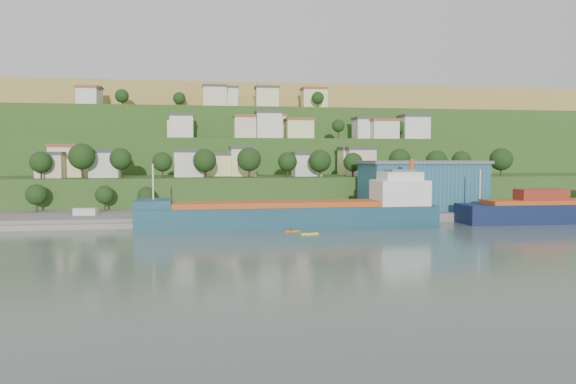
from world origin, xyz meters
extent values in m
plane|color=#4D5E58|center=(0.00, 0.00, 0.00)|extent=(500.00, 500.00, 0.00)
cube|color=slate|center=(20.00, 28.00, 0.00)|extent=(220.00, 26.00, 4.00)
cube|color=slate|center=(-55.00, 22.00, 0.00)|extent=(40.00, 18.00, 2.40)
cube|color=#284719|center=(0.00, 56.00, 0.00)|extent=(260.00, 32.00, 20.00)
cube|color=#284719|center=(0.00, 86.00, 0.00)|extent=(280.00, 32.00, 44.00)
cube|color=#284719|center=(0.00, 116.00, 0.00)|extent=(300.00, 32.00, 70.00)
cube|color=olive|center=(0.00, 190.00, 0.00)|extent=(360.00, 120.00, 96.00)
cube|color=beige|center=(-62.77, 50.79, 13.16)|extent=(7.05, 8.50, 6.32)
cube|color=#3F3F44|center=(-62.77, 50.79, 16.77)|extent=(7.65, 9.10, 0.90)
cube|color=#ECE598|center=(-59.39, 55.77, 14.26)|extent=(9.27, 8.65, 8.51)
cube|color=brown|center=(-59.39, 55.77, 18.96)|extent=(9.87, 9.25, 0.90)
cube|color=silver|center=(-48.45, 50.87, 13.48)|extent=(7.99, 7.19, 6.96)
cube|color=#3F3F44|center=(-48.45, 50.87, 17.41)|extent=(8.59, 7.79, 0.90)
cube|color=silver|center=(-25.20, 52.48, 13.55)|extent=(8.22, 7.71, 7.10)
cube|color=#3F3F44|center=(-25.20, 52.48, 17.55)|extent=(8.82, 8.31, 0.90)
cube|color=#ECE598|center=(-15.72, 59.05, 13.10)|extent=(8.54, 7.85, 6.19)
cube|color=#3F3F44|center=(-15.72, 59.05, 16.64)|extent=(9.14, 8.45, 0.90)
cube|color=#ECE598|center=(-9.16, 57.41, 14.07)|extent=(7.36, 8.78, 8.14)
cube|color=#3F3F44|center=(-9.16, 57.41, 18.59)|extent=(7.96, 9.38, 0.90)
cube|color=silver|center=(9.75, 53.25, 13.17)|extent=(8.08, 7.53, 6.34)
cube|color=#3F3F44|center=(9.75, 53.25, 16.79)|extent=(8.68, 8.13, 0.90)
cube|color=#ECE598|center=(26.97, 61.47, 14.02)|extent=(9.07, 7.98, 8.05)
cube|color=#3F3F44|center=(26.97, 61.47, 18.50)|extent=(9.67, 8.58, 0.90)
cube|color=beige|center=(27.33, 56.83, 13.98)|extent=(8.59, 8.14, 7.96)
cube|color=#3F3F44|center=(27.33, 56.83, 18.41)|extent=(9.19, 8.74, 0.90)
cube|color=beige|center=(-29.05, 89.28, 25.30)|extent=(7.97, 7.04, 6.60)
cube|color=#3F3F44|center=(-29.05, 89.28, 29.05)|extent=(8.57, 7.64, 0.90)
cube|color=silver|center=(-28.10, 88.09, 26.00)|extent=(7.95, 8.73, 8.01)
cube|color=#3F3F44|center=(-28.10, 88.09, 30.46)|extent=(8.55, 9.33, 0.90)
cube|color=beige|center=(-6.49, 81.53, 25.67)|extent=(7.34, 7.22, 7.33)
cube|color=brown|center=(-6.49, 81.53, 29.78)|extent=(7.94, 7.82, 0.90)
cube|color=silver|center=(2.03, 84.11, 26.48)|extent=(8.78, 8.27, 8.96)
cube|color=#3F3F44|center=(2.03, 84.11, 31.41)|extent=(9.38, 8.87, 0.90)
cube|color=silver|center=(5.46, 91.68, 26.23)|extent=(7.24, 7.40, 8.46)
cube|color=brown|center=(5.46, 91.68, 30.91)|extent=(7.84, 8.00, 0.90)
cube|color=#ECE598|center=(12.52, 81.42, 25.21)|extent=(9.14, 8.88, 6.43)
cube|color=brown|center=(12.52, 81.42, 28.88)|extent=(9.74, 9.48, 0.90)
cube|color=silver|center=(38.68, 87.47, 25.73)|extent=(8.33, 8.19, 7.46)
cube|color=#3F3F44|center=(38.68, 87.47, 29.91)|extent=(8.93, 8.79, 0.90)
cube|color=silver|center=(43.81, 82.36, 25.29)|extent=(9.48, 7.41, 6.58)
cube|color=brown|center=(43.81, 82.36, 29.03)|extent=(10.08, 8.01, 0.90)
cube|color=silver|center=(56.12, 84.52, 26.15)|extent=(9.75, 8.35, 8.31)
cube|color=#3F3F44|center=(56.12, 84.52, 30.76)|extent=(10.35, 8.95, 0.90)
cube|color=silver|center=(-63.71, 116.97, 38.65)|extent=(8.03, 8.04, 7.30)
cube|color=#3F3F44|center=(-63.71, 116.97, 42.75)|extent=(8.63, 8.64, 0.90)
cube|color=silver|center=(-63.50, 110.71, 38.23)|extent=(7.47, 8.79, 6.45)
cube|color=brown|center=(-63.50, 110.71, 41.90)|extent=(8.07, 9.39, 0.90)
cube|color=beige|center=(-15.80, 111.47, 38.99)|extent=(9.20, 8.59, 7.97)
cube|color=#3F3F44|center=(-15.80, 111.47, 43.42)|extent=(9.80, 9.19, 0.90)
cube|color=beige|center=(-10.87, 117.82, 39.08)|extent=(7.84, 7.73, 8.16)
cube|color=#3F3F44|center=(-10.87, 117.82, 43.61)|extent=(8.44, 8.33, 0.90)
cube|color=silver|center=(-10.14, 117.92, 39.19)|extent=(7.59, 8.78, 8.37)
cube|color=#3F3F44|center=(-10.14, 117.92, 43.82)|extent=(8.19, 9.38, 0.90)
cube|color=#ECE598|center=(5.35, 115.43, 39.24)|extent=(9.00, 7.02, 8.48)
cube|color=#3F3F44|center=(5.35, 115.43, 43.93)|extent=(9.60, 7.62, 0.90)
cube|color=#ECE598|center=(25.39, 117.24, 39.28)|extent=(9.97, 7.48, 8.56)
cube|color=brown|center=(25.39, 117.24, 44.01)|extent=(10.57, 8.08, 0.90)
cylinder|color=#382619|center=(-63.81, 44.33, 11.41)|extent=(0.50, 0.50, 2.81)
sphere|color=black|center=(-63.81, 44.33, 14.40)|extent=(5.75, 5.75, 5.75)
cylinder|color=#382619|center=(-53.34, 43.96, 11.99)|extent=(0.50, 0.50, 3.98)
sphere|color=black|center=(-53.34, 43.96, 15.90)|extent=(6.99, 6.99, 6.99)
cylinder|color=#382619|center=(-43.54, 45.88, 11.81)|extent=(0.50, 0.50, 3.61)
sphere|color=black|center=(-43.54, 45.88, 15.25)|extent=(5.96, 5.96, 5.96)
cylinder|color=#382619|center=(-32.23, 43.33, 11.49)|extent=(0.50, 0.50, 2.99)
sphere|color=black|center=(-32.23, 43.33, 14.46)|extent=(5.35, 5.35, 5.35)
cylinder|color=#382619|center=(-20.78, 45.15, 11.50)|extent=(0.50, 0.50, 3.01)
sphere|color=black|center=(-20.78, 45.15, 14.79)|extent=(6.49, 6.49, 6.49)
cylinder|color=#382619|center=(-8.58, 42.78, 11.65)|extent=(0.50, 0.50, 3.29)
sphere|color=black|center=(-8.58, 42.78, 15.13)|extent=(6.68, 6.68, 6.68)
cylinder|color=#382619|center=(2.78, 45.92, 11.44)|extent=(0.50, 0.50, 2.89)
sphere|color=black|center=(2.78, 45.92, 14.40)|extent=(5.50, 5.50, 5.50)
cylinder|color=#382619|center=(12.13, 45.24, 11.44)|extent=(0.50, 0.50, 2.88)
sphere|color=black|center=(12.13, 45.24, 14.65)|extent=(6.46, 6.46, 6.46)
cylinder|color=#382619|center=(22.11, 45.65, 11.36)|extent=(0.50, 0.50, 2.73)
sphere|color=black|center=(22.11, 45.65, 14.26)|extent=(5.59, 5.59, 5.59)
cylinder|color=#382619|center=(35.70, 43.74, 11.67)|extent=(0.50, 0.50, 3.33)
sphere|color=black|center=(35.70, 43.74, 15.06)|extent=(6.29, 6.29, 6.29)
cylinder|color=#382619|center=(46.63, 42.64, 11.40)|extent=(0.50, 0.50, 2.81)
sphere|color=black|center=(46.63, 42.64, 14.55)|extent=(6.35, 6.35, 6.35)
cylinder|color=#382619|center=(55.73, 45.36, 11.59)|extent=(0.50, 0.50, 3.18)
sphere|color=black|center=(55.73, 45.36, 14.74)|extent=(5.69, 5.69, 5.69)
cylinder|color=#382619|center=(68.54, 45.07, 11.59)|extent=(0.50, 0.50, 3.18)
sphere|color=black|center=(68.54, 45.07, 15.07)|extent=(6.87, 6.87, 6.87)
cylinder|color=#382619|center=(26.36, 79.81, 23.76)|extent=(0.50, 0.50, 3.53)
sphere|color=black|center=(26.36, 79.81, 26.77)|extent=(4.53, 4.53, 4.53)
cylinder|color=#382619|center=(-29.86, 122.35, 36.69)|extent=(0.50, 0.50, 3.38)
sphere|color=black|center=(-29.86, 122.35, 39.78)|extent=(5.07, 5.07, 5.07)
cylinder|color=#382619|center=(50.21, 84.20, 23.61)|extent=(0.50, 0.50, 3.22)
sphere|color=black|center=(50.21, 84.20, 26.60)|extent=(5.02, 5.02, 5.02)
cylinder|color=#382619|center=(25.40, 109.62, 36.59)|extent=(0.50, 0.50, 3.17)
sphere|color=black|center=(25.40, 109.62, 39.55)|extent=(4.99, 4.99, 4.99)
cylinder|color=#382619|center=(-51.87, 116.82, 36.63)|extent=(0.50, 0.50, 3.25)
sphere|color=black|center=(-51.87, 116.82, 39.73)|extent=(5.38, 5.38, 5.38)
cylinder|color=#382619|center=(56.85, 86.08, 23.65)|extent=(0.50, 0.50, 3.29)
sphere|color=black|center=(56.85, 86.08, 26.74)|extent=(5.28, 5.28, 5.28)
cube|color=#123146|center=(-2.66, 9.67, 1.43)|extent=(66.83, 11.27, 6.67)
cube|color=#B34717|center=(-4.57, 9.67, 5.34)|extent=(49.66, 9.16, 1.14)
cube|color=#123146|center=(-32.20, 9.67, 5.72)|extent=(7.75, 10.57, 1.91)
cube|color=silver|center=(23.07, 9.67, 7.62)|extent=(11.55, 9.66, 5.72)
cube|color=silver|center=(23.07, 9.67, 11.44)|extent=(8.67, 7.72, 1.91)
cube|color=#595B5E|center=(23.07, 9.67, 12.68)|extent=(5.79, 5.79, 0.57)
cylinder|color=#B34717|center=(25.93, 9.67, 13.82)|extent=(1.16, 1.16, 2.86)
cylinder|color=silver|center=(-32.20, 9.67, 10.48)|extent=(0.35, 0.35, 7.62)
cube|color=silver|center=(-29.35, 9.67, 3.62)|extent=(13.47, 10.93, 0.24)
cube|color=#B34717|center=(66.62, 9.76, 5.03)|extent=(43.55, 8.92, 0.99)
cylinder|color=silver|center=(42.95, 9.76, 9.37)|extent=(0.32, 0.32, 6.90)
cube|color=maroon|center=(58.73, 9.76, 6.81)|extent=(11.93, 5.16, 2.56)
cube|color=#204F62|center=(35.90, 27.98, 8.00)|extent=(30.32, 18.53, 12.00)
cube|color=#595B5E|center=(35.90, 27.98, 14.40)|extent=(31.34, 19.55, 0.80)
cube|color=silver|center=(-49.07, 24.92, 2.44)|extent=(5.61, 3.07, 2.48)
cube|color=silver|center=(-42.62, 19.76, 1.59)|extent=(4.18, 2.90, 0.78)
cube|color=orange|center=(-3.12, 3.00, 0.13)|extent=(3.55, 1.49, 0.26)
sphere|color=#3F3F44|center=(-3.12, 3.00, 0.57)|extent=(0.61, 0.61, 0.61)
cube|color=yellow|center=(-0.32, -1.62, 0.14)|extent=(3.71, 1.20, 0.27)
sphere|color=#3F3F44|center=(-0.32, -1.62, 0.59)|extent=(0.64, 0.64, 0.64)
camera|label=1|loc=(-22.77, -113.19, 15.79)|focal=35.00mm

